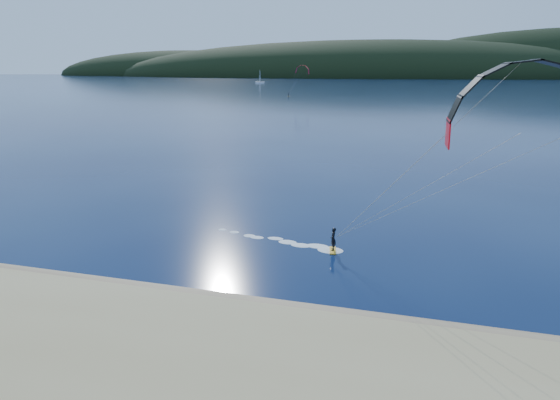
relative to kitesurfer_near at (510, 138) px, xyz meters
name	(u,v)px	position (x,y,z in m)	size (l,w,h in m)	color
ground	(140,341)	(-18.05, -9.86, -9.62)	(1800.00, 1800.00, 0.00)	#071336
wet_sand	(180,298)	(-18.05, -5.36, -9.57)	(220.00, 2.50, 0.10)	#8E7152
headland	(394,77)	(-17.42, 735.43, -9.62)	(1200.00, 310.00, 140.00)	black
kitesurfer_near	(510,138)	(0.00, 0.00, 0.00)	(25.44, 7.50, 14.13)	gold
kitesurfer_far	(302,73)	(-51.64, 187.41, 1.67)	(11.93, 7.00, 14.02)	gold
sailboat	(260,82)	(-134.16, 387.27, -8.73)	(8.66, 5.42, 12.08)	white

